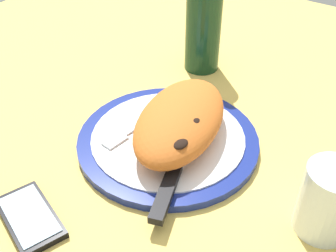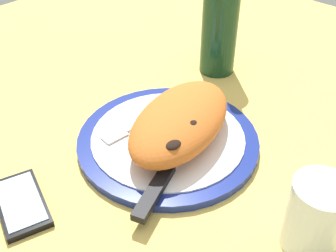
# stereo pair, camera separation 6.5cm
# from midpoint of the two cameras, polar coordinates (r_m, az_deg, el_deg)

# --- Properties ---
(ground_plane) EXTENTS (1.50, 1.50, 0.03)m
(ground_plane) POSITION_cam_midpoint_polar(r_m,az_deg,el_deg) (0.69, -2.73, -3.51)
(ground_plane) COLOR #DBB756
(plate) EXTENTS (0.30, 0.30, 0.02)m
(plate) POSITION_cam_midpoint_polar(r_m,az_deg,el_deg) (0.67, -2.78, -2.04)
(plate) COLOR navy
(plate) RESTS_ON ground_plane
(calzone) EXTENTS (0.26, 0.18, 0.06)m
(calzone) POSITION_cam_midpoint_polar(r_m,az_deg,el_deg) (0.64, -1.16, 0.74)
(calzone) COLOR #C16023
(calzone) RESTS_ON plate
(fork) EXTENTS (0.17, 0.04, 0.00)m
(fork) POSITION_cam_midpoint_polar(r_m,az_deg,el_deg) (0.69, -7.05, -0.15)
(fork) COLOR silver
(fork) RESTS_ON plate
(knife) EXTENTS (0.24, 0.10, 0.01)m
(knife) POSITION_cam_midpoint_polar(r_m,az_deg,el_deg) (0.59, -2.56, -7.13)
(knife) COLOR silver
(knife) RESTS_ON plate
(smartphone) EXTENTS (0.09, 0.13, 0.01)m
(smartphone) POSITION_cam_midpoint_polar(r_m,az_deg,el_deg) (0.60, -21.82, -11.90)
(smartphone) COLOR black
(smartphone) RESTS_ON ground_plane
(water_glass) EXTENTS (0.07, 0.07, 0.10)m
(water_glass) POSITION_cam_midpoint_polar(r_m,az_deg,el_deg) (0.55, 18.17, -10.54)
(water_glass) COLOR silver
(water_glass) RESTS_ON ground_plane
(wine_bottle) EXTENTS (0.07, 0.07, 0.27)m
(wine_bottle) POSITION_cam_midpoint_polar(r_m,az_deg,el_deg) (0.84, 2.71, 14.27)
(wine_bottle) COLOR #14381E
(wine_bottle) RESTS_ON ground_plane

